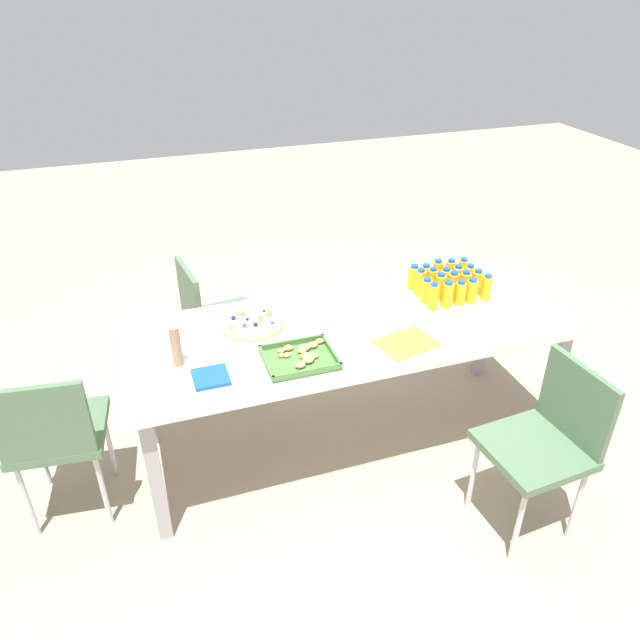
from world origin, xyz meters
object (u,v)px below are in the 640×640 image
object	(u,v)px
juice_bottle_1	(450,272)
juice_bottle_19	(433,297)
juice_bottle_6	(457,277)
juice_bottle_16	(472,291)
fruit_pizza	(252,323)
juice_bottle_14	(426,291)
juice_bottle_17	(460,293)
juice_bottle_12	(453,285)
juice_bottle_15	(486,288)
juice_bottle_4	(414,277)
juice_bottle_5	(469,276)
juice_bottle_13	(440,287)
snack_tray	(301,357)
juice_bottle_9	(420,282)
cardboard_tube	(176,346)
juice_bottle_3	(425,276)
napkin_stack	(211,377)
plate_stack	(339,316)
chair_near_right	(212,316)
juice_bottle_0	(463,270)
chair_far_left	(548,436)
juice_bottle_2	(437,273)
juice_bottle_11	(465,283)
chair_end	(54,433)
juice_bottle_7	(445,280)
juice_bottle_18	(447,295)
juice_bottle_8	(432,281)

from	to	relation	value
juice_bottle_1	juice_bottle_19	xyz separation A→B (m)	(0.23, 0.23, 0.00)
juice_bottle_6	juice_bottle_16	xyz separation A→B (m)	(0.01, 0.15, -0.00)
juice_bottle_16	fruit_pizza	world-z (taller)	juice_bottle_16
juice_bottle_1	juice_bottle_14	bearing A→B (deg)	33.87
juice_bottle_14	juice_bottle_17	distance (m)	0.17
juice_bottle_12	juice_bottle_15	world-z (taller)	juice_bottle_12
juice_bottle_4	juice_bottle_14	size ratio (longest dim) A/B	1.04
juice_bottle_5	juice_bottle_13	distance (m)	0.23
juice_bottle_17	snack_tray	xyz separation A→B (m)	(0.92, 0.22, -0.05)
juice_bottle_9	cardboard_tube	distance (m)	1.32
juice_bottle_3	juice_bottle_13	xyz separation A→B (m)	(-0.01, 0.15, 0.01)
juice_bottle_12	cardboard_tube	distance (m)	1.45
napkin_stack	juice_bottle_14	bearing A→B (deg)	-164.73
juice_bottle_1	cardboard_tube	distance (m)	1.55
juice_bottle_1	juice_bottle_3	xyz separation A→B (m)	(0.15, 0.00, -0.00)
plate_stack	juice_bottle_1	bearing A→B (deg)	-165.94
chair_near_right	juice_bottle_0	xyz separation A→B (m)	(-1.33, 0.46, 0.30)
juice_bottle_13	juice_bottle_1	bearing A→B (deg)	-134.13
chair_far_left	snack_tray	world-z (taller)	chair_far_left
juice_bottle_2	juice_bottle_11	xyz separation A→B (m)	(-0.08, 0.15, -0.01)
chair_near_right	juice_bottle_2	distance (m)	1.30
fruit_pizza	cardboard_tube	size ratio (longest dim) A/B	1.59
chair_end	juice_bottle_11	xyz separation A→B (m)	(-2.08, -0.17, 0.30)
juice_bottle_5	juice_bottle_16	xyz separation A→B (m)	(0.07, 0.15, -0.00)
juice_bottle_7	napkin_stack	bearing A→B (deg)	16.60
juice_bottle_16	napkin_stack	bearing A→B (deg)	9.95
juice_bottle_18	juice_bottle_19	distance (m)	0.08
juice_bottle_4	juice_bottle_2	bearing A→B (deg)	-178.90
juice_bottle_8	juice_bottle_12	distance (m)	0.11
napkin_stack	juice_bottle_6	bearing A→B (deg)	-164.08
juice_bottle_6	plate_stack	world-z (taller)	juice_bottle_6
chair_near_right	juice_bottle_8	world-z (taller)	juice_bottle_8
juice_bottle_11	juice_bottle_13	size ratio (longest dim) A/B	0.91
juice_bottle_8	snack_tray	size ratio (longest dim) A/B	0.47
chair_near_right	juice_bottle_9	xyz separation A→B (m)	(-1.03, 0.53, 0.31)
juice_bottle_13	juice_bottle_16	world-z (taller)	juice_bottle_13
snack_tray	plate_stack	xyz separation A→B (m)	(-0.28, -0.27, 0.01)
cardboard_tube	juice_bottle_14	bearing A→B (deg)	-172.33
juice_bottle_13	juice_bottle_12	bearing A→B (deg)	175.13
juice_bottle_16	plate_stack	bearing A→B (deg)	-3.69
juice_bottle_3	plate_stack	size ratio (longest dim) A/B	0.71
juice_bottle_3	juice_bottle_14	size ratio (longest dim) A/B	1.01
juice_bottle_5	juice_bottle_13	xyz separation A→B (m)	(0.22, 0.07, 0.01)
juice_bottle_6	juice_bottle_15	distance (m)	0.18
juice_bottle_15	juice_bottle_4	bearing A→B (deg)	-37.33
juice_bottle_15	cardboard_tube	distance (m)	1.60
juice_bottle_13	fruit_pizza	bearing A→B (deg)	-2.83
juice_bottle_16	juice_bottle_13	bearing A→B (deg)	-28.47
chair_near_right	juice_bottle_17	xyz separation A→B (m)	(-1.18, 0.69, 0.30)
juice_bottle_8	fruit_pizza	size ratio (longest dim) A/B	0.48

